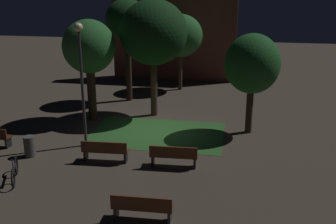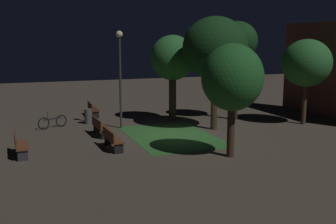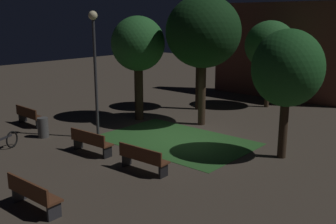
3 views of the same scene
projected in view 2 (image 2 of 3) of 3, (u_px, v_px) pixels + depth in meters
name	position (u px, v px, depth m)	size (l,w,h in m)	color
ground_plane	(175.00, 136.00, 19.78)	(60.00, 60.00, 0.00)	#473D33
grass_lawn	(171.00, 136.00, 19.67)	(6.06, 4.00, 0.01)	#2D6028
bench_near_trees	(100.00, 126.00, 19.70)	(1.82, 0.58, 0.88)	brown
bench_by_lamp	(112.00, 138.00, 17.23)	(1.82, 0.56, 0.88)	brown
bench_front_left	(19.00, 144.00, 16.20)	(1.81, 0.54, 0.88)	brown
bench_corner	(92.00, 109.00, 24.78)	(1.81, 0.53, 0.88)	#422314
tree_left_canopy	(215.00, 48.00, 20.50)	(3.38, 3.38, 5.91)	#38281C
tree_near_wall	(173.00, 59.00, 22.88)	(2.55, 2.55, 5.00)	#38281C
tree_back_right	(232.00, 78.00, 15.65)	(2.46, 2.46, 4.56)	#38281C
tree_tall_center	(237.00, 42.00, 23.14)	(2.42, 2.42, 5.79)	#2D2116
tree_back_left	(307.00, 63.00, 22.00)	(2.72, 2.72, 4.76)	#423021
lamp_post_near_wall	(120.00, 64.00, 20.92)	(0.36, 0.36, 5.17)	#333338
trash_bin	(88.00, 116.00, 22.59)	(0.44, 0.44, 0.85)	#4C4C4C
bicycle	(53.00, 122.00, 21.46)	(0.75, 1.58, 0.93)	black
building_wall_backdrop	(334.00, 71.00, 23.88)	(8.55, 0.80, 5.80)	brown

